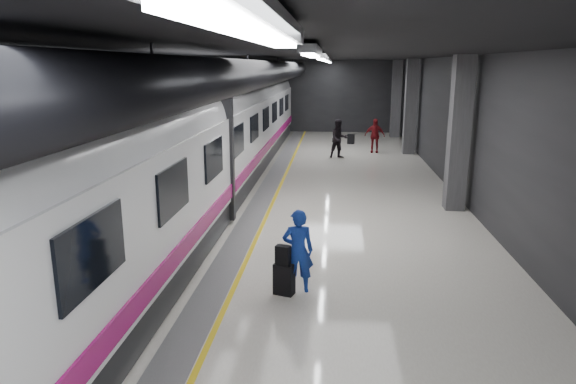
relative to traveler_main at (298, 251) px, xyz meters
name	(u,v)px	position (x,y,z in m)	size (l,w,h in m)	color
ground	(298,225)	(-0.30, 4.19, -0.81)	(40.00, 40.00, 0.00)	silver
platform_hall	(291,90)	(-0.58, 5.15, 2.73)	(10.02, 40.02, 4.51)	black
train	(177,147)	(-3.54, 4.19, 1.26)	(3.05, 38.00, 4.05)	black
traveler_main	(298,251)	(0.00, 0.00, 0.00)	(0.59, 0.39, 1.62)	#1730B3
suitcase_main	(284,279)	(-0.25, -0.16, -0.51)	(0.37, 0.23, 0.61)	black
shoulder_bag	(283,255)	(-0.27, -0.18, -0.02)	(0.27, 0.15, 0.36)	black
traveler_far_a	(339,139)	(0.86, 14.62, 0.08)	(0.87, 0.68, 1.79)	black
traveler_far_b	(375,136)	(2.62, 16.32, 0.02)	(0.98, 0.41, 1.67)	maroon
suitcase_far	(351,139)	(1.56, 19.05, -0.55)	(0.36, 0.23, 0.53)	black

